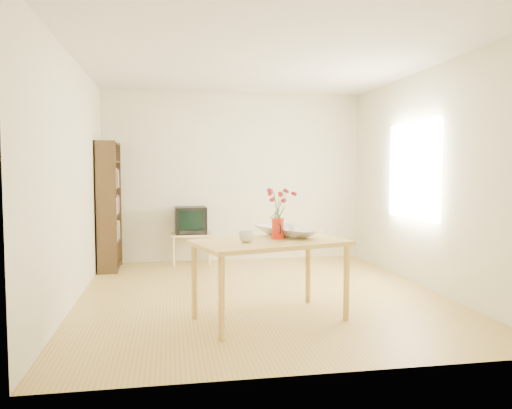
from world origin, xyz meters
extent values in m
plane|color=#B38C3F|center=(0.00, 0.00, 0.00)|extent=(4.50, 4.50, 0.00)
plane|color=white|center=(0.00, 0.00, 2.60)|extent=(4.50, 4.50, 0.00)
plane|color=#EDE6BF|center=(0.00, 2.25, 1.30)|extent=(4.00, 0.00, 4.00)
plane|color=#EDE6BF|center=(0.00, -2.25, 1.30)|extent=(4.00, 0.00, 4.00)
plane|color=#EDE6BF|center=(-2.00, 0.00, 1.30)|extent=(0.00, 4.50, 4.50)
plane|color=#EDE6BF|center=(2.00, 0.00, 1.30)|extent=(0.00, 4.50, 4.50)
plane|color=white|center=(1.98, 0.30, 1.40)|extent=(0.00, 1.30, 1.30)
cube|color=gold|center=(-0.08, -0.96, 0.73)|extent=(1.55, 1.15, 0.04)
cylinder|color=gold|center=(-0.59, -1.46, 0.35)|extent=(0.06, 0.06, 0.71)
cylinder|color=gold|center=(0.62, -1.10, 0.35)|extent=(0.06, 0.06, 0.71)
cylinder|color=gold|center=(-0.78, -0.81, 0.35)|extent=(0.06, 0.06, 0.71)
cylinder|color=gold|center=(0.43, -0.46, 0.35)|extent=(0.06, 0.06, 0.71)
cube|color=#E1C97F|center=(-0.70, 1.97, 0.45)|extent=(0.60, 0.45, 0.03)
cylinder|color=#E1C97F|center=(-0.96, 1.78, 0.22)|extent=(0.04, 0.04, 0.43)
cylinder|color=#E1C97F|center=(-0.44, 1.78, 0.22)|extent=(0.04, 0.04, 0.43)
cylinder|color=#E1C97F|center=(-0.96, 2.15, 0.22)|extent=(0.04, 0.04, 0.43)
cylinder|color=#E1C97F|center=(-0.44, 2.15, 0.22)|extent=(0.04, 0.04, 0.43)
cube|color=#332211|center=(-1.85, 1.41, 0.90)|extent=(0.28, 0.02, 1.80)
cube|color=#332211|center=(-1.85, 2.09, 0.90)|extent=(0.28, 0.03, 1.80)
cube|color=#332211|center=(-1.98, 1.75, 0.90)|extent=(0.02, 0.70, 1.80)
cube|color=#332211|center=(-1.85, 1.75, 0.04)|extent=(0.27, 0.65, 0.02)
cube|color=#332211|center=(-1.85, 1.75, 0.40)|extent=(0.27, 0.65, 0.02)
cube|color=#332211|center=(-1.85, 1.75, 0.78)|extent=(0.27, 0.65, 0.02)
cube|color=#332211|center=(-1.85, 1.75, 1.16)|extent=(0.27, 0.65, 0.02)
cube|color=#332211|center=(-1.85, 1.75, 1.52)|extent=(0.27, 0.65, 0.02)
cube|color=#332211|center=(-1.85, 1.75, 1.78)|extent=(0.27, 0.65, 0.02)
cylinder|color=red|center=(0.02, -0.83, 0.84)|extent=(0.11, 0.11, 0.19)
cylinder|color=red|center=(0.02, -0.83, 0.76)|extent=(0.13, 0.13, 0.02)
cylinder|color=red|center=(0.02, -0.83, 0.94)|extent=(0.12, 0.12, 0.01)
cone|color=red|center=(0.02, -0.89, 0.92)|extent=(0.05, 0.07, 0.06)
torus|color=black|center=(0.02, -0.76, 0.85)|extent=(0.02, 0.10, 0.10)
imported|color=white|center=(-0.32, -1.03, 0.80)|extent=(0.18, 0.18, 0.10)
imported|color=white|center=(0.15, -0.65, 1.01)|extent=(0.73, 0.73, 0.51)
imported|color=white|center=(0.11, -0.65, 0.95)|extent=(0.09, 0.09, 0.06)
imported|color=white|center=(0.19, -0.63, 0.95)|extent=(0.07, 0.07, 0.06)
cube|color=black|center=(-0.70, 1.97, 0.66)|extent=(0.47, 0.43, 0.40)
cube|color=black|center=(-0.70, 2.04, 0.68)|extent=(0.32, 0.24, 0.28)
cube|color=black|center=(-0.70, 1.76, 0.68)|extent=(0.36, 0.02, 0.28)
camera|label=1|loc=(-1.00, -5.48, 1.41)|focal=35.00mm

